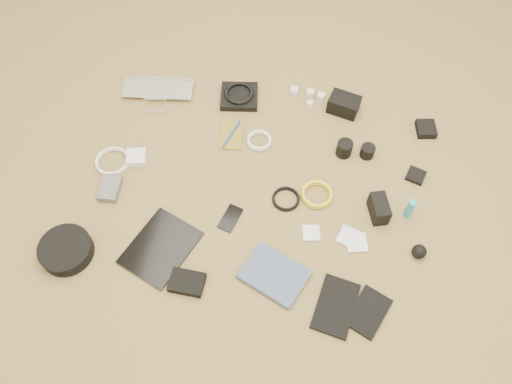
% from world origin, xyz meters
% --- Properties ---
extents(laptop, '(0.34, 0.26, 0.02)m').
position_xyz_m(laptop, '(-0.51, 0.36, 0.01)').
color(laptop, silver).
rests_on(laptop, ground).
extents(headphone_pouch, '(0.19, 0.18, 0.03)m').
position_xyz_m(headphone_pouch, '(-0.15, 0.44, 0.01)').
color(headphone_pouch, black).
rests_on(headphone_pouch, ground).
extents(headphones, '(0.14, 0.14, 0.02)m').
position_xyz_m(headphones, '(-0.15, 0.44, 0.04)').
color(headphones, black).
rests_on(headphones, headphone_pouch).
extents(charger_a, '(0.03, 0.03, 0.03)m').
position_xyz_m(charger_a, '(0.08, 0.52, 0.02)').
color(charger_a, silver).
rests_on(charger_a, ground).
extents(charger_b, '(0.04, 0.04, 0.03)m').
position_xyz_m(charger_b, '(0.16, 0.52, 0.02)').
color(charger_b, silver).
rests_on(charger_b, ground).
extents(charger_c, '(0.04, 0.04, 0.03)m').
position_xyz_m(charger_c, '(0.20, 0.51, 0.01)').
color(charger_c, silver).
rests_on(charger_c, ground).
extents(charger_d, '(0.03, 0.03, 0.03)m').
position_xyz_m(charger_d, '(0.16, 0.46, 0.01)').
color(charger_d, silver).
rests_on(charger_d, ground).
extents(dslr_camera, '(0.15, 0.12, 0.07)m').
position_xyz_m(dslr_camera, '(0.31, 0.46, 0.04)').
color(dslr_camera, black).
rests_on(dslr_camera, ground).
extents(lens_pouch, '(0.09, 0.10, 0.03)m').
position_xyz_m(lens_pouch, '(0.67, 0.42, 0.02)').
color(lens_pouch, black).
rests_on(lens_pouch, ground).
extents(notebook_olive, '(0.12, 0.16, 0.01)m').
position_xyz_m(notebook_olive, '(-0.14, 0.22, 0.00)').
color(notebook_olive, olive).
rests_on(notebook_olive, ground).
extents(pen_blue, '(0.05, 0.15, 0.01)m').
position_xyz_m(pen_blue, '(-0.14, 0.22, 0.01)').
color(pen_blue, '#1437A3').
rests_on(pen_blue, notebook_olive).
extents(cable_white_a, '(0.12, 0.12, 0.01)m').
position_xyz_m(cable_white_a, '(-0.02, 0.22, 0.01)').
color(cable_white_a, white).
rests_on(cable_white_a, ground).
extents(lens_a, '(0.07, 0.07, 0.07)m').
position_xyz_m(lens_a, '(0.34, 0.23, 0.03)').
color(lens_a, black).
rests_on(lens_a, ground).
extents(lens_b, '(0.08, 0.08, 0.05)m').
position_xyz_m(lens_b, '(0.43, 0.24, 0.03)').
color(lens_b, black).
rests_on(lens_b, ground).
extents(card_reader, '(0.09, 0.09, 0.02)m').
position_xyz_m(card_reader, '(0.64, 0.17, 0.01)').
color(card_reader, black).
rests_on(card_reader, ground).
extents(power_brick, '(0.10, 0.10, 0.03)m').
position_xyz_m(power_brick, '(-0.49, 0.03, 0.02)').
color(power_brick, silver).
rests_on(power_brick, ground).
extents(cable_white_b, '(0.17, 0.17, 0.01)m').
position_xyz_m(cable_white_b, '(-0.59, -0.01, 0.01)').
color(cable_white_b, white).
rests_on(cable_white_b, ground).
extents(cable_black, '(0.13, 0.13, 0.01)m').
position_xyz_m(cable_black, '(0.14, -0.04, 0.00)').
color(cable_black, black).
rests_on(cable_black, ground).
extents(cable_yellow, '(0.14, 0.14, 0.01)m').
position_xyz_m(cable_yellow, '(0.26, 0.00, 0.01)').
color(cable_yellow, yellow).
rests_on(cable_yellow, ground).
extents(flash, '(0.09, 0.12, 0.08)m').
position_xyz_m(flash, '(0.50, -0.03, 0.04)').
color(flash, black).
rests_on(flash, ground).
extents(lens_cleaner, '(0.03, 0.03, 0.10)m').
position_xyz_m(lens_cleaner, '(0.61, -0.01, 0.05)').
color(lens_cleaner, '#1B9EB5').
rests_on(lens_cleaner, ground).
extents(battery_charger, '(0.08, 0.12, 0.03)m').
position_xyz_m(battery_charger, '(-0.55, -0.14, 0.02)').
color(battery_charger, '#545458').
rests_on(battery_charger, ground).
extents(tablet, '(0.29, 0.32, 0.01)m').
position_xyz_m(tablet, '(-0.28, -0.34, 0.01)').
color(tablet, black).
rests_on(tablet, ground).
extents(phone, '(0.08, 0.12, 0.01)m').
position_xyz_m(phone, '(-0.05, -0.16, 0.00)').
color(phone, black).
rests_on(phone, ground).
extents(filter_case_left, '(0.08, 0.08, 0.01)m').
position_xyz_m(filter_case_left, '(0.26, -0.17, 0.00)').
color(filter_case_left, silver).
rests_on(filter_case_left, ground).
extents(filter_case_mid, '(0.10, 0.10, 0.01)m').
position_xyz_m(filter_case_mid, '(0.40, -0.15, 0.01)').
color(filter_case_mid, silver).
rests_on(filter_case_mid, ground).
extents(filter_case_right, '(0.09, 0.09, 0.01)m').
position_xyz_m(filter_case_right, '(0.43, -0.17, 0.01)').
color(filter_case_right, silver).
rests_on(filter_case_right, ground).
extents(air_blower, '(0.06, 0.06, 0.05)m').
position_xyz_m(air_blower, '(0.66, -0.17, 0.03)').
color(air_blower, black).
rests_on(air_blower, ground).
extents(headphone_case, '(0.24, 0.24, 0.05)m').
position_xyz_m(headphone_case, '(-0.61, -0.43, 0.03)').
color(headphone_case, black).
rests_on(headphone_case, ground).
extents(drive_case, '(0.12, 0.09, 0.03)m').
position_xyz_m(drive_case, '(-0.14, -0.45, 0.02)').
color(drive_case, black).
rests_on(drive_case, ground).
extents(paperback, '(0.27, 0.24, 0.02)m').
position_xyz_m(paperback, '(0.12, -0.44, 0.01)').
color(paperback, '#3D4D67').
rests_on(paperback, ground).
extents(notebook_black_a, '(0.16, 0.22, 0.01)m').
position_xyz_m(notebook_black_a, '(0.39, -0.43, 0.01)').
color(notebook_black_a, black).
rests_on(notebook_black_a, ground).
extents(notebook_black_b, '(0.16, 0.19, 0.01)m').
position_xyz_m(notebook_black_b, '(0.50, -0.43, 0.01)').
color(notebook_black_b, black).
rests_on(notebook_black_b, ground).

